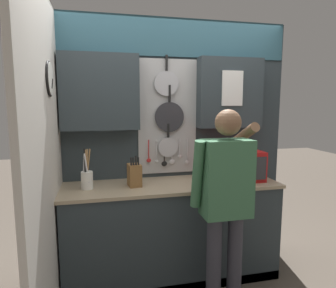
{
  "coord_description": "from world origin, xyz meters",
  "views": [
    {
      "loc": [
        -0.66,
        -2.67,
        1.7
      ],
      "look_at": [
        0.01,
        0.19,
        1.29
      ],
      "focal_mm": 32.0,
      "sensor_mm": 36.0,
      "label": 1
    }
  ],
  "objects": [
    {
      "name": "knife_block",
      "position": [
        -0.35,
        -0.0,
        1.04
      ],
      "size": [
        0.13,
        0.16,
        0.29
      ],
      "color": "brown",
      "rests_on": "base_cabinet_counter"
    },
    {
      "name": "ground_plane",
      "position": [
        0.0,
        0.0,
        0.0
      ],
      "size": [
        14.0,
        14.0,
        0.0
      ],
      "primitive_type": "plane",
      "color": "brown"
    },
    {
      "name": "back_wall_unit",
      "position": [
        -0.0,
        0.27,
        1.5
      ],
      "size": [
        2.59,
        0.22,
        2.52
      ],
      "color": "#2D383D",
      "rests_on": "ground_plane"
    },
    {
      "name": "person",
      "position": [
        0.3,
        -0.55,
        0.98
      ],
      "size": [
        0.54,
        0.62,
        1.65
      ],
      "color": "#383842",
      "rests_on": "ground_plane"
    },
    {
      "name": "side_wall",
      "position": [
        -1.03,
        -0.41,
        1.27
      ],
      "size": [
        0.07,
        1.6,
        2.52
      ],
      "color": "silver",
      "rests_on": "ground_plane"
    },
    {
      "name": "base_cabinet_counter",
      "position": [
        0.0,
        -0.0,
        0.47
      ],
      "size": [
        2.02,
        0.61,
        0.94
      ],
      "color": "#2D383D",
      "rests_on": "ground_plane"
    },
    {
      "name": "utensil_crock",
      "position": [
        -0.77,
        -0.0,
        1.04
      ],
      "size": [
        0.1,
        0.1,
        0.36
      ],
      "color": "white",
      "rests_on": "base_cabinet_counter"
    },
    {
      "name": "microwave",
      "position": [
        0.66,
        -0.01,
        1.08
      ],
      "size": [
        0.47,
        0.36,
        0.29
      ],
      "color": "red",
      "rests_on": "base_cabinet_counter"
    }
  ]
}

